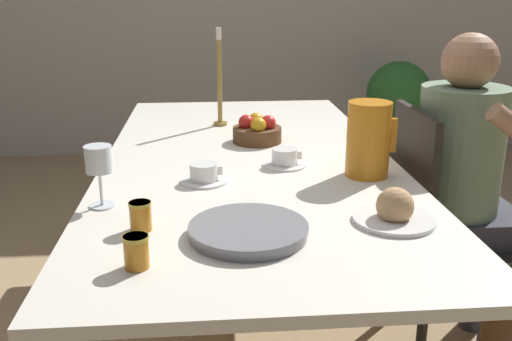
{
  "coord_description": "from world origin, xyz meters",
  "views": [
    {
      "loc": [
        -0.14,
        -1.93,
        1.33
      ],
      "look_at": [
        0.0,
        -0.31,
        0.8
      ],
      "focal_mm": 40.0,
      "sensor_mm": 36.0,
      "label": 1
    }
  ],
  "objects_px": {
    "person_seated": "(467,171)",
    "jam_jar_red": "(136,250)",
    "bread_plate": "(395,211)",
    "teacup_near_person": "(204,174)",
    "wine_glass_water": "(99,162)",
    "fruit_bowl": "(257,131)",
    "red_pitcher": "(368,139)",
    "teacup_across": "(285,159)",
    "potted_plant": "(398,98)",
    "serving_tray": "(248,230)",
    "candlestick_tall": "(220,87)",
    "jam_jar_amber": "(140,215)",
    "chair_person_side": "(440,229)"
  },
  "relations": [
    {
      "from": "person_seated",
      "to": "jam_jar_red",
      "type": "xyz_separation_m",
      "value": [
        -1.08,
        -0.74,
        0.09
      ]
    },
    {
      "from": "bread_plate",
      "to": "jam_jar_red",
      "type": "height_order",
      "value": "bread_plate"
    },
    {
      "from": "person_seated",
      "to": "teacup_near_person",
      "type": "xyz_separation_m",
      "value": [
        -0.93,
        -0.19,
        0.07
      ]
    },
    {
      "from": "teacup_near_person",
      "to": "bread_plate",
      "type": "relative_size",
      "value": 0.7
    },
    {
      "from": "wine_glass_water",
      "to": "jam_jar_red",
      "type": "distance_m",
      "value": 0.4
    },
    {
      "from": "person_seated",
      "to": "fruit_bowl",
      "type": "relative_size",
      "value": 6.26
    },
    {
      "from": "red_pitcher",
      "to": "teacup_near_person",
      "type": "height_order",
      "value": "red_pitcher"
    },
    {
      "from": "teacup_across",
      "to": "fruit_bowl",
      "type": "bearing_deg",
      "value": 101.72
    },
    {
      "from": "red_pitcher",
      "to": "potted_plant",
      "type": "height_order",
      "value": "red_pitcher"
    },
    {
      "from": "person_seated",
      "to": "potted_plant",
      "type": "xyz_separation_m",
      "value": [
        0.5,
        2.24,
        -0.17
      ]
    },
    {
      "from": "serving_tray",
      "to": "candlestick_tall",
      "type": "height_order",
      "value": "candlestick_tall"
    },
    {
      "from": "serving_tray",
      "to": "jam_jar_amber",
      "type": "xyz_separation_m",
      "value": [
        -0.26,
        0.06,
        0.03
      ]
    },
    {
      "from": "wine_glass_water",
      "to": "teacup_near_person",
      "type": "bearing_deg",
      "value": 33.21
    },
    {
      "from": "bread_plate",
      "to": "person_seated",
      "type": "bearing_deg",
      "value": 50.51
    },
    {
      "from": "teacup_near_person",
      "to": "teacup_across",
      "type": "xyz_separation_m",
      "value": [
        0.27,
        0.15,
        0.0
      ]
    },
    {
      "from": "teacup_near_person",
      "to": "potted_plant",
      "type": "relative_size",
      "value": 0.18
    },
    {
      "from": "wine_glass_water",
      "to": "jam_jar_amber",
      "type": "relative_size",
      "value": 2.33
    },
    {
      "from": "teacup_near_person",
      "to": "teacup_across",
      "type": "distance_m",
      "value": 0.31
    },
    {
      "from": "teacup_near_person",
      "to": "red_pitcher",
      "type": "bearing_deg",
      "value": 2.34
    },
    {
      "from": "teacup_across",
      "to": "bread_plate",
      "type": "height_order",
      "value": "bread_plate"
    },
    {
      "from": "wine_glass_water",
      "to": "teacup_across",
      "type": "distance_m",
      "value": 0.65
    },
    {
      "from": "serving_tray",
      "to": "jam_jar_red",
      "type": "bearing_deg",
      "value": -150.81
    },
    {
      "from": "person_seated",
      "to": "serving_tray",
      "type": "relative_size",
      "value": 4.06
    },
    {
      "from": "potted_plant",
      "to": "person_seated",
      "type": "bearing_deg",
      "value": -102.59
    },
    {
      "from": "jam_jar_amber",
      "to": "potted_plant",
      "type": "xyz_separation_m",
      "value": [
        1.59,
        2.78,
        -0.26
      ]
    },
    {
      "from": "jam_jar_amber",
      "to": "bread_plate",
      "type": "bearing_deg",
      "value": -0.18
    },
    {
      "from": "jam_jar_amber",
      "to": "fruit_bowl",
      "type": "xyz_separation_m",
      "value": [
        0.36,
        0.81,
        0.0
      ]
    },
    {
      "from": "red_pitcher",
      "to": "person_seated",
      "type": "bearing_deg",
      "value": 21.71
    },
    {
      "from": "red_pitcher",
      "to": "jam_jar_amber",
      "type": "relative_size",
      "value": 3.21
    },
    {
      "from": "serving_tray",
      "to": "potted_plant",
      "type": "height_order",
      "value": "potted_plant"
    },
    {
      "from": "teacup_across",
      "to": "potted_plant",
      "type": "height_order",
      "value": "teacup_across"
    },
    {
      "from": "wine_glass_water",
      "to": "candlestick_tall",
      "type": "bearing_deg",
      "value": 69.64
    },
    {
      "from": "person_seated",
      "to": "teacup_across",
      "type": "bearing_deg",
      "value": -86.4
    },
    {
      "from": "red_pitcher",
      "to": "candlestick_tall",
      "type": "xyz_separation_m",
      "value": [
        -0.45,
        0.73,
        0.05
      ]
    },
    {
      "from": "chair_person_side",
      "to": "bread_plate",
      "type": "distance_m",
      "value": 0.69
    },
    {
      "from": "wine_glass_water",
      "to": "jam_jar_red",
      "type": "relative_size",
      "value": 2.33
    },
    {
      "from": "fruit_bowl",
      "to": "bread_plate",
      "type": "bearing_deg",
      "value": -70.94
    },
    {
      "from": "wine_glass_water",
      "to": "jam_jar_amber",
      "type": "bearing_deg",
      "value": -54.04
    },
    {
      "from": "jam_jar_amber",
      "to": "potted_plant",
      "type": "height_order",
      "value": "jam_jar_amber"
    },
    {
      "from": "chair_person_side",
      "to": "fruit_bowl",
      "type": "xyz_separation_m",
      "value": [
        -0.64,
        0.31,
        0.3
      ]
    },
    {
      "from": "bread_plate",
      "to": "jam_jar_amber",
      "type": "bearing_deg",
      "value": 179.82
    },
    {
      "from": "bread_plate",
      "to": "wine_glass_water",
      "type": "bearing_deg",
      "value": 167.3
    },
    {
      "from": "jam_jar_red",
      "to": "person_seated",
      "type": "bearing_deg",
      "value": 34.49
    },
    {
      "from": "jam_jar_amber",
      "to": "jam_jar_red",
      "type": "relative_size",
      "value": 1.0
    },
    {
      "from": "bread_plate",
      "to": "candlestick_tall",
      "type": "xyz_separation_m",
      "value": [
        -0.42,
        1.11,
        0.14
      ]
    },
    {
      "from": "bread_plate",
      "to": "candlestick_tall",
      "type": "height_order",
      "value": "candlestick_tall"
    },
    {
      "from": "person_seated",
      "to": "jam_jar_amber",
      "type": "relative_size",
      "value": 15.99
    },
    {
      "from": "person_seated",
      "to": "potted_plant",
      "type": "distance_m",
      "value": 2.3
    },
    {
      "from": "bread_plate",
      "to": "candlestick_tall",
      "type": "relative_size",
      "value": 0.51
    },
    {
      "from": "jam_jar_red",
      "to": "potted_plant",
      "type": "height_order",
      "value": "jam_jar_red"
    }
  ]
}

